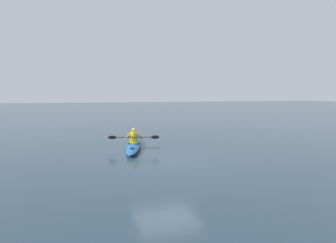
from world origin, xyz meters
name	(u,v)px	position (x,y,z in m)	size (l,w,h in m)	color
ground_plane	(167,160)	(0.00, 0.00, 0.00)	(160.00, 160.00, 0.00)	#233847
kayak	(134,146)	(0.76, -2.89, 0.14)	(1.81, 4.64, 0.27)	#1959A5
kayaker	(134,137)	(0.80, -2.76, 0.57)	(2.34, 0.72, 0.74)	yellow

